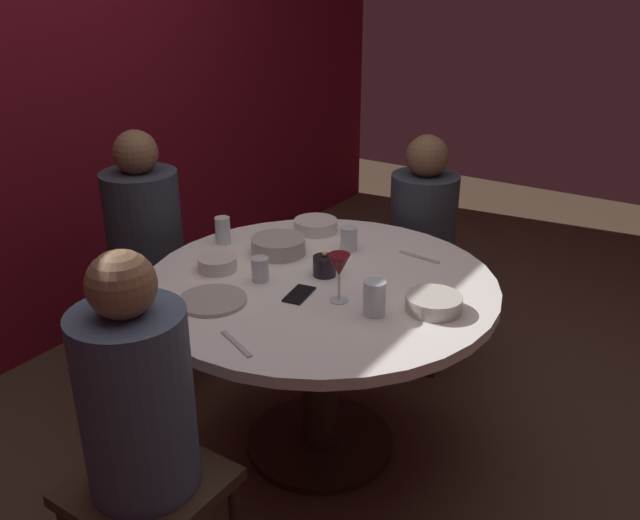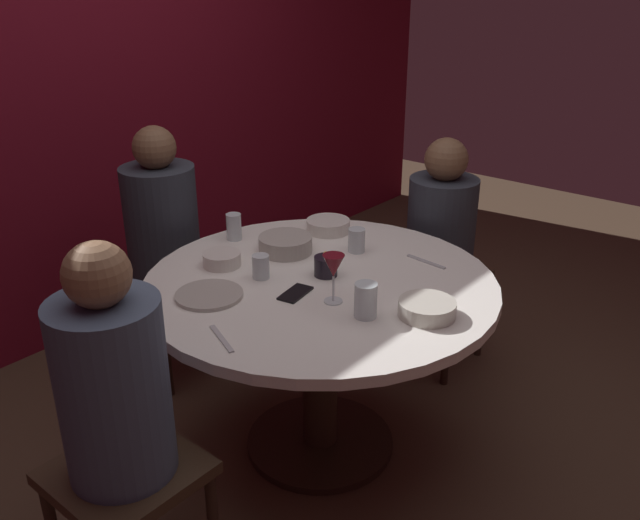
% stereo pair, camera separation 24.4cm
% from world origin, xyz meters
% --- Properties ---
extents(ground_plane, '(8.00, 8.00, 0.00)m').
position_xyz_m(ground_plane, '(0.00, 0.00, 0.00)').
color(ground_plane, '#4C3828').
extents(back_wall, '(6.00, 0.10, 2.60)m').
position_xyz_m(back_wall, '(0.00, 1.63, 1.30)').
color(back_wall, maroon).
rests_on(back_wall, ground).
extents(dining_table, '(1.31, 1.31, 0.75)m').
position_xyz_m(dining_table, '(0.00, 0.00, 0.59)').
color(dining_table, white).
rests_on(dining_table, ground).
extents(seated_diner_left, '(0.40, 0.40, 1.18)m').
position_xyz_m(seated_diner_left, '(-0.89, 0.00, 0.73)').
color(seated_diner_left, '#3F2D1E').
rests_on(seated_diner_left, ground).
extents(seated_diner_back, '(0.40, 0.40, 1.20)m').
position_xyz_m(seated_diner_back, '(0.00, 0.93, 0.73)').
color(seated_diner_back, '#3F2D1E').
rests_on(seated_diner_back, ground).
extents(seated_diner_right, '(0.40, 0.40, 1.12)m').
position_xyz_m(seated_diner_right, '(0.88, 0.00, 0.70)').
color(seated_diner_right, '#3F2D1E').
rests_on(seated_diner_right, ground).
extents(candle_holder, '(0.09, 0.09, 0.10)m').
position_xyz_m(candle_holder, '(0.04, 0.01, 0.79)').
color(candle_holder, black).
rests_on(candle_holder, dining_table).
extents(wine_glass, '(0.08, 0.08, 0.18)m').
position_xyz_m(wine_glass, '(-0.11, -0.15, 0.88)').
color(wine_glass, silver).
rests_on(wine_glass, dining_table).
extents(dinner_plate, '(0.24, 0.24, 0.01)m').
position_xyz_m(dinner_plate, '(-0.36, 0.21, 0.76)').
color(dinner_plate, '#B2ADA3').
rests_on(dinner_plate, dining_table).
extents(cell_phone, '(0.15, 0.09, 0.01)m').
position_xyz_m(cell_phone, '(-0.15, -0.01, 0.76)').
color(cell_phone, black).
rests_on(cell_phone, dining_table).
extents(bowl_serving_large, '(0.19, 0.19, 0.05)m').
position_xyz_m(bowl_serving_large, '(0.40, 0.29, 0.78)').
color(bowl_serving_large, silver).
rests_on(bowl_serving_large, dining_table).
extents(bowl_salad_center, '(0.15, 0.15, 0.05)m').
position_xyz_m(bowl_salad_center, '(-0.14, 0.38, 0.78)').
color(bowl_salad_center, silver).
rests_on(bowl_salad_center, dining_table).
extents(bowl_small_white, '(0.19, 0.19, 0.05)m').
position_xyz_m(bowl_small_white, '(0.01, -0.45, 0.78)').
color(bowl_small_white, beige).
rests_on(bowl_small_white, dining_table).
extents(bowl_sauce_side, '(0.22, 0.22, 0.07)m').
position_xyz_m(bowl_sauce_side, '(0.11, 0.28, 0.79)').
color(bowl_sauce_side, '#B2ADA3').
rests_on(bowl_sauce_side, dining_table).
extents(cup_near_candle, '(0.07, 0.07, 0.10)m').
position_xyz_m(cup_near_candle, '(0.30, 0.06, 0.80)').
color(cup_near_candle, silver).
rests_on(cup_near_candle, dining_table).
extents(cup_by_left_diner, '(0.06, 0.06, 0.11)m').
position_xyz_m(cup_by_left_diner, '(0.08, 0.54, 0.81)').
color(cup_by_left_diner, silver).
rests_on(cup_by_left_diner, dining_table).
extents(cup_by_right_diner, '(0.06, 0.06, 0.09)m').
position_xyz_m(cup_by_right_diner, '(-0.13, 0.18, 0.80)').
color(cup_by_right_diner, silver).
rests_on(cup_by_right_diner, dining_table).
extents(cup_center_front, '(0.08, 0.08, 0.12)m').
position_xyz_m(cup_center_front, '(-0.12, -0.30, 0.81)').
color(cup_center_front, silver).
rests_on(cup_center_front, dining_table).
extents(fork_near_plate, '(0.08, 0.17, 0.01)m').
position_xyz_m(fork_near_plate, '(-0.53, -0.04, 0.76)').
color(fork_near_plate, '#B7B7BC').
rests_on(fork_near_plate, dining_table).
extents(knife_near_plate, '(0.03, 0.18, 0.01)m').
position_xyz_m(knife_near_plate, '(0.39, -0.22, 0.76)').
color(knife_near_plate, '#B7B7BC').
rests_on(knife_near_plate, dining_table).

